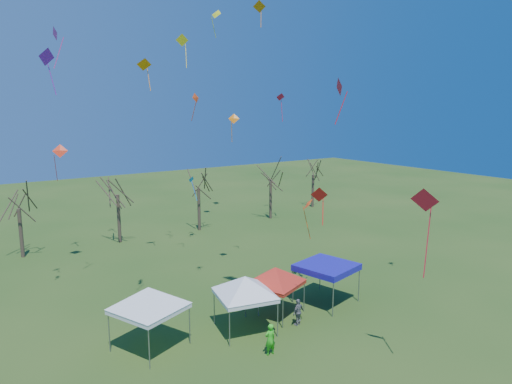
# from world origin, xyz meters

# --- Properties ---
(ground) EXTENTS (140.00, 140.00, 0.00)m
(ground) POSITION_xyz_m (0.00, 0.00, 0.00)
(ground) COLOR #264B18
(ground) RESTS_ON ground
(tree_1) EXTENTS (3.42, 3.42, 7.54)m
(tree_1) POSITION_xyz_m (-10.77, 24.65, 5.79)
(tree_1) COLOR #3D2D21
(tree_1) RESTS_ON ground
(tree_2) EXTENTS (3.71, 3.71, 8.18)m
(tree_2) POSITION_xyz_m (-2.37, 24.38, 6.29)
(tree_2) COLOR #3D2D21
(tree_2) RESTS_ON ground
(tree_3) EXTENTS (3.59, 3.59, 7.91)m
(tree_3) POSITION_xyz_m (6.03, 24.04, 6.08)
(tree_3) COLOR #3D2D21
(tree_3) RESTS_ON ground
(tree_4) EXTENTS (3.58, 3.58, 7.89)m
(tree_4) POSITION_xyz_m (15.36, 24.00, 6.06)
(tree_4) COLOR #3D2D21
(tree_4) RESTS_ON ground
(tree_5) EXTENTS (3.39, 3.39, 7.46)m
(tree_5) POSITION_xyz_m (23.72, 26.07, 5.73)
(tree_5) COLOR #3D2D21
(tree_5) RESTS_ON ground
(tent_white_west) EXTENTS (4.16, 4.16, 3.95)m
(tent_white_west) POSITION_xyz_m (-7.44, 3.83, 3.19)
(tent_white_west) COLOR gray
(tent_white_west) RESTS_ON ground
(tent_white_mid) EXTENTS (4.19, 4.19, 3.79)m
(tent_white_mid) POSITION_xyz_m (-2.20, 2.61, 3.05)
(tent_white_mid) COLOR gray
(tent_white_mid) RESTS_ON ground
(tent_red) EXTENTS (3.73, 3.73, 3.54)m
(tent_red) POSITION_xyz_m (0.49, 3.31, 2.86)
(tent_red) COLOR gray
(tent_red) RESTS_ON ground
(tent_blue) EXTENTS (3.99, 3.99, 2.62)m
(tent_blue) POSITION_xyz_m (4.37, 2.88, 2.41)
(tent_blue) COLOR gray
(tent_blue) RESTS_ON ground
(person_grey) EXTENTS (1.03, 0.65, 1.63)m
(person_grey) POSITION_xyz_m (0.75, 1.38, 0.81)
(person_grey) COLOR slate
(person_grey) RESTS_ON ground
(person_green) EXTENTS (0.63, 0.43, 1.69)m
(person_green) POSITION_xyz_m (-2.58, -0.35, 0.85)
(person_green) COLOR green
(person_green) RESTS_ON ground
(kite_3) EXTENTS (1.12, 1.32, 2.67)m
(kite_3) POSITION_xyz_m (7.63, 22.61, 21.70)
(kite_3) COLOR #CFD916
(kite_3) RESTS_ON ground
(kite_11) EXTENTS (1.24, 0.93, 2.47)m
(kite_11) POSITION_xyz_m (-2.41, 16.10, 15.93)
(kite_11) COLOR orange
(kite_11) RESTS_ON ground
(kite_17) EXTENTS (1.16, 1.25, 3.11)m
(kite_17) POSITION_xyz_m (5.39, 6.05, 5.94)
(kite_17) COLOR #F6440C
(kite_17) RESTS_ON ground
(kite_15) EXTENTS (1.00, 0.94, 1.81)m
(kite_15) POSITION_xyz_m (3.19, 8.92, 19.48)
(kite_15) COLOR orange
(kite_15) RESTS_ON ground
(kite_13) EXTENTS (1.29, 1.00, 2.92)m
(kite_13) POSITION_xyz_m (-8.14, 19.58, 9.42)
(kite_13) COLOR red
(kite_13) RESTS_ON ground
(kite_7) EXTENTS (0.74, 0.89, 2.56)m
(kite_7) POSITION_xyz_m (-9.19, 12.89, 17.09)
(kite_7) COLOR #D9309C
(kite_7) RESTS_ON ground
(kite_19) EXTENTS (0.91, 0.72, 2.37)m
(kite_19) POSITION_xyz_m (2.49, 17.30, 13.51)
(kite_19) COLOR #C33B12
(kite_19) RESTS_ON ground
(kite_22) EXTENTS (0.88, 0.77, 2.44)m
(kite_22) POSITION_xyz_m (3.82, 21.17, 5.88)
(kite_22) COLOR #168FED
(kite_22) RESTS_ON ground
(kite_2) EXTENTS (1.50, 1.19, 3.48)m
(kite_2) POSITION_xyz_m (-8.54, 19.82, 16.43)
(kite_2) COLOR purple
(kite_2) RESTS_ON ground
(kite_27) EXTENTS (0.86, 1.11, 2.76)m
(kite_27) POSITION_xyz_m (4.14, 1.94, 13.87)
(kite_27) COLOR red
(kite_27) RESTS_ON ground
(kite_1) EXTENTS (0.94, 0.90, 2.05)m
(kite_1) POSITION_xyz_m (0.45, -0.52, 8.17)
(kite_1) COLOR red
(kite_1) RESTS_ON ground
(kite_24) EXTENTS (0.99, 0.70, 2.44)m
(kite_24) POSITION_xyz_m (-0.48, 13.42, 17.49)
(kite_24) COLOR yellow
(kite_24) RESTS_ON ground
(kite_18) EXTENTS (0.92, 0.83, 2.12)m
(kite_18) POSITION_xyz_m (2.09, 10.59, 11.89)
(kite_18) COLOR orange
(kite_18) RESTS_ON ground
(kite_5) EXTENTS (1.04, 1.44, 4.22)m
(kite_5) POSITION_xyz_m (2.19, -5.64, 8.51)
(kite_5) COLOR red
(kite_5) RESTS_ON ground
(kite_12) EXTENTS (1.16, 0.85, 3.30)m
(kite_12) POSITION_xyz_m (17.17, 24.67, 13.97)
(kite_12) COLOR red
(kite_12) RESTS_ON ground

